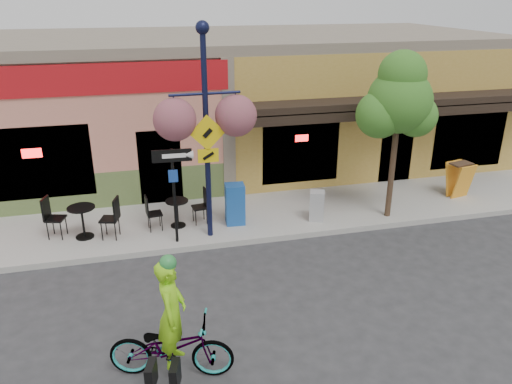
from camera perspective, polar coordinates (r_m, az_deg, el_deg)
The scene contains 14 objects.
ground at distance 12.34m, azimuth 4.73°, elevation -6.50°, with size 90.00×90.00×0.00m, color #2D2D30.
sidewalk at distance 14.01m, azimuth 2.17°, elevation -2.45°, with size 24.00×3.00×0.15m, color #9E9B93.
curb at distance 12.76m, azimuth 3.96°, elevation -5.07°, with size 24.00×0.12×0.15m, color #A8A59E.
building at distance 18.46m, azimuth -2.51°, elevation 10.67°, with size 18.20×8.20×4.50m, color tan, non-canonical shape.
bicycle at distance 8.54m, azimuth -9.67°, elevation -17.08°, with size 0.71×2.03×1.07m, color maroon.
cyclist_rider at distance 8.30m, azimuth -9.49°, elevation -14.93°, with size 0.68×0.44×1.85m, color #87D816.
lamp_post at distance 11.76m, azimuth -5.68°, elevation 6.39°, with size 1.65×0.66×5.15m, color black, non-canonical shape.
one_way_sign at distance 11.98m, azimuth -9.31°, elevation -0.54°, with size 0.91×0.20×2.38m, color black, non-canonical shape.
cafe_set_left at distance 13.01m, azimuth -19.23°, elevation -2.79°, with size 1.79×0.89×1.07m, color black, non-canonical shape.
cafe_set_right at distance 13.07m, azimuth -8.99°, elevation -1.97°, with size 1.58×0.79×0.95m, color black, non-canonical shape.
newspaper_box_blue at distance 13.05m, azimuth -2.42°, elevation -1.39°, with size 0.49×0.44×1.09m, color #1A50A1, non-canonical shape.
newspaper_box_grey at distance 13.38m, azimuth 6.97°, elevation -1.58°, with size 0.38×0.34×0.81m, color #A0A0A0, non-canonical shape.
street_tree at distance 13.42m, azimuth 15.67°, elevation 6.11°, with size 1.74×1.74×4.47m, color #3D7A26, non-canonical shape.
sandwich_board at distance 15.85m, azimuth 22.68°, elevation 1.10°, with size 0.63×0.46×1.05m, color orange, non-canonical shape.
Camera 1 is at (-3.58, -10.24, 5.87)m, focal length 35.00 mm.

